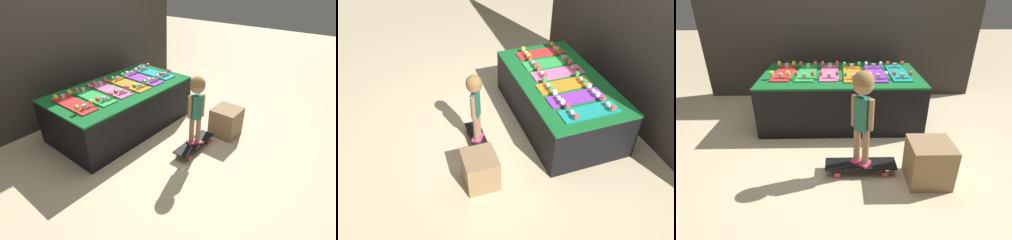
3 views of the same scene
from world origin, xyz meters
TOP-DOWN VIEW (x-y plane):
  - ground_plane at (0.00, 0.00)m, footprint 16.00×16.00m
  - back_wall at (0.00, 1.45)m, footprint 3.75×0.10m
  - display_rack at (0.00, 0.63)m, footprint 1.76×0.96m
  - skateboard_red_on_rack at (-0.64, 0.65)m, footprint 0.20×0.61m
  - skateboard_green_on_rack at (-0.39, 0.64)m, footprint 0.20×0.61m
  - skateboard_pink_on_rack at (-0.13, 0.65)m, footprint 0.20×0.61m
  - skateboard_orange_on_rack at (0.13, 0.61)m, footprint 0.20×0.61m
  - skateboard_purple_on_rack at (0.39, 0.61)m, footprint 0.20×0.61m
  - skateboard_teal_on_rack at (0.64, 0.63)m, footprint 0.20×0.61m
  - skateboard_on_floor at (0.15, -0.42)m, footprint 0.60×0.17m
  - child at (0.15, -0.42)m, footprint 0.18×0.17m
  - storage_box at (0.69, -0.53)m, footprint 0.34×0.32m

SIDE VIEW (x-z plane):
  - ground_plane at x=0.00m, z-range 0.00..0.00m
  - skateboard_on_floor at x=0.15m, z-range 0.03..0.12m
  - storage_box at x=0.69m, z-range 0.00..0.35m
  - display_rack at x=0.00m, z-range 0.00..0.56m
  - skateboard_red_on_rack at x=-0.64m, z-range 0.53..0.62m
  - skateboard_green_on_rack at x=-0.39m, z-range 0.53..0.62m
  - skateboard_pink_on_rack at x=-0.13m, z-range 0.53..0.62m
  - skateboard_orange_on_rack at x=0.13m, z-range 0.53..0.62m
  - skateboard_purple_on_rack at x=0.39m, z-range 0.53..0.62m
  - skateboard_teal_on_rack at x=0.64m, z-range 0.53..0.62m
  - child at x=0.15m, z-range 0.25..1.06m
  - back_wall at x=0.00m, z-range 0.00..2.42m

